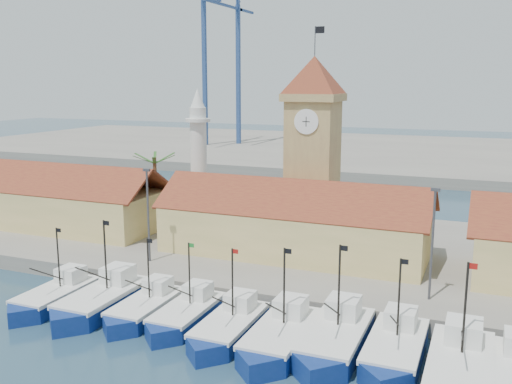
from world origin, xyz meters
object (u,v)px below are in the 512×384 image
at_px(minaret, 199,155).
at_px(clock_tower, 313,144).
at_px(boat_5, 279,339).
at_px(boat_0, 54,298).

bearing_deg(minaret, clock_tower, -7.61).
height_order(boat_5, clock_tower, clock_tower).
xyz_separation_m(boat_0, boat_5, (20.20, -0.25, 0.06)).
bearing_deg(clock_tower, minaret, 172.39).
height_order(boat_0, minaret, minaret).
relative_size(boat_5, clock_tower, 0.44).
xyz_separation_m(boat_5, clock_tower, (-4.90, 23.85, 11.18)).
bearing_deg(boat_0, boat_5, -0.71).
xyz_separation_m(boat_0, clock_tower, (15.30, 23.60, 11.24)).
bearing_deg(boat_5, boat_0, 179.29).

